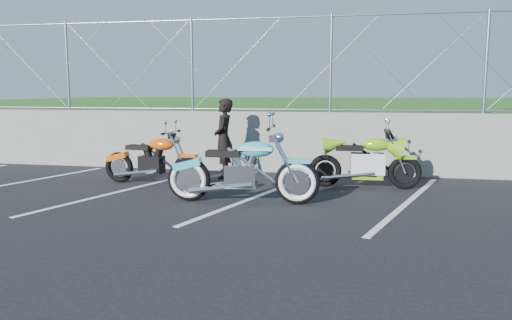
% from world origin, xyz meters
% --- Properties ---
extents(ground, '(90.00, 90.00, 0.00)m').
position_xyz_m(ground, '(0.00, 0.00, 0.00)').
color(ground, black).
rests_on(ground, ground).
extents(retaining_wall, '(30.00, 0.22, 1.30)m').
position_xyz_m(retaining_wall, '(0.00, 3.50, 0.65)').
color(retaining_wall, slate).
rests_on(retaining_wall, ground).
extents(grass_field, '(30.00, 20.00, 1.30)m').
position_xyz_m(grass_field, '(0.00, 13.50, 0.65)').
color(grass_field, '#225316').
rests_on(grass_field, ground).
extents(chain_link_fence, '(28.00, 0.03, 2.00)m').
position_xyz_m(chain_link_fence, '(0.00, 3.50, 2.30)').
color(chain_link_fence, gray).
rests_on(chain_link_fence, retaining_wall).
extents(parking_lines, '(18.29, 4.31, 0.01)m').
position_xyz_m(parking_lines, '(1.20, 1.00, 0.00)').
color(parking_lines, silver).
rests_on(parking_lines, ground).
extents(cruiser_turquoise, '(2.42, 0.76, 1.20)m').
position_xyz_m(cruiser_turquoise, '(-0.14, 0.43, 0.48)').
color(cruiser_turquoise, black).
rests_on(cruiser_turquoise, ground).
extents(naked_orange, '(2.01, 0.68, 1.00)m').
position_xyz_m(naked_orange, '(-2.13, 1.58, 0.43)').
color(naked_orange, black).
rests_on(naked_orange, ground).
extents(sportbike_green, '(2.00, 0.71, 1.04)m').
position_xyz_m(sportbike_green, '(1.75, 2.02, 0.45)').
color(sportbike_green, black).
rests_on(sportbike_green, ground).
extents(person_standing, '(0.46, 0.63, 1.59)m').
position_xyz_m(person_standing, '(-1.04, 2.53, 0.79)').
color(person_standing, black).
rests_on(person_standing, ground).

